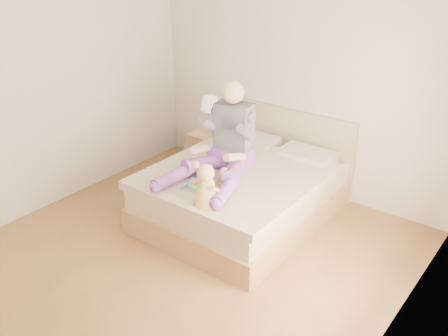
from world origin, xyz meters
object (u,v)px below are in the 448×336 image
Objects in this scene: tray at (207,184)px; adult at (225,146)px; bed at (246,189)px; nightstand at (210,154)px; baby at (207,188)px.

adult is at bearing 89.41° from tray.
tray is at bearing -85.35° from adult.
adult is 2.45× the size of tray.
nightstand is at bearing 149.78° from bed.
baby is (1.18, -1.50, 0.49)m from nightstand.
nightstand is 1.97m from baby.
bed is 3.73× the size of nightstand.
bed is at bearing 53.76° from adult.
baby reaches higher than tray.
nightstand is 1.16× the size of tray.
bed is 0.64m from adult.
bed is at bearing -34.09° from nightstand.
bed reaches higher than nightstand.
nightstand is 0.47× the size of adult.
baby is at bearing -78.67° from bed.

